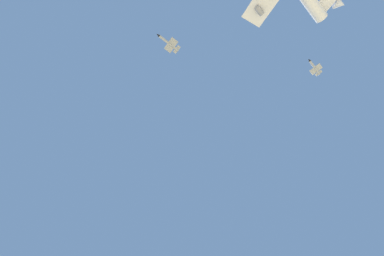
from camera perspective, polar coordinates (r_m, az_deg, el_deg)
chase_jet_trailing at (r=207.38m, az=25.10°, el=11.82°), size 15.25×8.96×4.00m
chase_jet_high_escort at (r=156.46m, az=-5.05°, el=17.86°), size 14.82×9.71×4.00m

